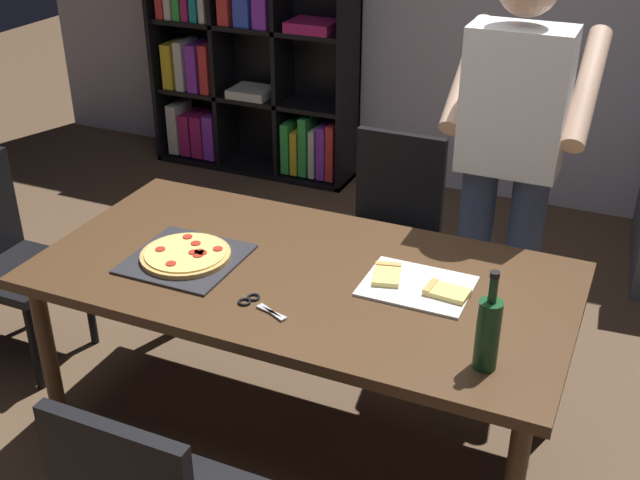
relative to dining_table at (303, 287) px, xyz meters
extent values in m
plane|color=brown|center=(0.00, 0.00, -0.68)|extent=(12.00, 12.00, 0.00)
cube|color=#4C331E|center=(0.00, 0.00, 0.05)|extent=(1.87, 0.95, 0.04)
cylinder|color=#4C331E|center=(-0.86, -0.40, -0.33)|extent=(0.06, 0.06, 0.71)
cylinder|color=#4C331E|center=(-0.86, 0.40, -0.33)|extent=(0.06, 0.06, 0.71)
cylinder|color=#4C331E|center=(0.86, 0.40, -0.33)|extent=(0.06, 0.06, 0.71)
cube|color=black|center=(0.00, 0.88, -0.25)|extent=(0.42, 0.42, 0.04)
cube|color=black|center=(0.00, 1.07, -0.01)|extent=(0.42, 0.04, 0.45)
cylinder|color=black|center=(-0.18, 0.70, -0.48)|extent=(0.04, 0.04, 0.41)
cylinder|color=black|center=(0.18, 0.70, -0.48)|extent=(0.04, 0.04, 0.41)
cylinder|color=black|center=(-0.18, 1.06, -0.48)|extent=(0.04, 0.04, 0.41)
cylinder|color=black|center=(0.18, 1.06, -0.48)|extent=(0.04, 0.04, 0.41)
cube|color=black|center=(-1.34, 0.00, -0.25)|extent=(0.42, 0.42, 0.04)
cylinder|color=black|center=(-1.16, -0.18, -0.48)|extent=(0.04, 0.04, 0.41)
cylinder|color=black|center=(-1.16, 0.18, -0.48)|extent=(0.04, 0.04, 0.41)
cylinder|color=black|center=(-1.52, 0.18, -0.48)|extent=(0.04, 0.04, 0.41)
cube|color=black|center=(-2.15, 2.35, 0.29)|extent=(0.03, 0.35, 1.95)
cube|color=black|center=(-0.78, 2.35, 0.29)|extent=(0.03, 0.35, 1.95)
cube|color=black|center=(-1.46, 2.35, -0.67)|extent=(1.40, 0.35, 0.03)
cube|color=black|center=(-1.46, 2.51, 0.29)|extent=(1.40, 0.03, 1.95)
cube|color=black|center=(-1.46, 2.35, -0.18)|extent=(1.34, 0.29, 0.03)
cube|color=black|center=(-1.46, 2.35, 0.29)|extent=(1.34, 0.29, 0.03)
cube|color=black|center=(-1.68, 2.35, 0.29)|extent=(0.03, 0.29, 1.89)
cube|color=black|center=(-1.24, 2.35, 0.29)|extent=(0.03, 0.29, 1.89)
cube|color=silver|center=(-2.05, 2.33, -0.46)|extent=(0.08, 0.22, 0.35)
cube|color=#B21E66|center=(-1.96, 2.33, -0.49)|extent=(0.08, 0.22, 0.29)
cube|color=#B21E66|center=(-1.86, 2.33, -0.49)|extent=(0.09, 0.22, 0.30)
cube|color=purple|center=(-1.76, 2.33, -0.48)|extent=(0.08, 0.22, 0.31)
cube|color=green|center=(-1.18, 2.33, -0.47)|extent=(0.06, 0.22, 0.34)
cube|color=yellow|center=(-1.11, 2.33, -0.49)|extent=(0.05, 0.22, 0.29)
cube|color=green|center=(-1.05, 2.33, -0.44)|extent=(0.05, 0.22, 0.40)
cube|color=silver|center=(-0.98, 2.33, -0.48)|extent=(0.04, 0.22, 0.32)
cube|color=purple|center=(-0.92, 2.33, -0.46)|extent=(0.06, 0.22, 0.35)
cube|color=red|center=(-0.85, 2.33, -0.45)|extent=(0.05, 0.22, 0.37)
cube|color=yellow|center=(-2.05, 2.33, -0.01)|extent=(0.07, 0.22, 0.30)
cube|color=silver|center=(-1.96, 2.33, 0.00)|extent=(0.06, 0.22, 0.33)
cube|color=purple|center=(-1.86, 2.33, -0.01)|extent=(0.08, 0.22, 0.32)
cube|color=red|center=(-1.76, 2.33, 0.00)|extent=(0.06, 0.22, 0.33)
cube|color=silver|center=(-1.46, 2.33, -0.14)|extent=(0.27, 0.25, 0.06)
cube|color=silver|center=(-1.75, 2.33, 0.44)|extent=(0.04, 0.22, 0.27)
cube|color=red|center=(-1.59, 2.33, 0.45)|extent=(0.08, 0.22, 0.29)
cube|color=#B21E66|center=(-1.01, 2.33, 0.34)|extent=(0.29, 0.25, 0.06)
cylinder|color=#38476B|center=(0.64, 0.73, -0.21)|extent=(0.14, 0.14, 0.95)
cylinder|color=#38476B|center=(0.44, 0.73, -0.21)|extent=(0.14, 0.14, 0.95)
cube|color=white|center=(0.54, 0.73, 0.54)|extent=(0.38, 0.22, 0.55)
cylinder|color=#E0B293|center=(0.77, 0.91, 0.57)|extent=(0.09, 0.50, 0.39)
cylinder|color=#E0B293|center=(0.31, 0.91, 0.57)|extent=(0.09, 0.50, 0.39)
cube|color=#2D2D33|center=(-0.42, -0.10, 0.07)|extent=(0.38, 0.38, 0.01)
cylinder|color=tan|center=(-0.42, -0.10, 0.09)|extent=(0.32, 0.32, 0.02)
cylinder|color=#EACC6B|center=(-0.42, -0.10, 0.10)|extent=(0.29, 0.29, 0.01)
cylinder|color=#B22819|center=(-0.41, -0.19, 0.10)|extent=(0.04, 0.04, 0.00)
cylinder|color=#B22819|center=(-0.47, 0.00, 0.10)|extent=(0.04, 0.04, 0.00)
cylinder|color=#B22819|center=(-0.51, -0.12, 0.10)|extent=(0.04, 0.04, 0.00)
cylinder|color=#B22819|center=(-0.32, -0.04, 0.10)|extent=(0.04, 0.04, 0.00)
cylinder|color=#B22819|center=(-0.36, -0.08, 0.10)|extent=(0.04, 0.04, 0.00)
cylinder|color=#B22819|center=(-0.38, -0.09, 0.10)|extent=(0.04, 0.04, 0.00)
cylinder|color=#B22819|center=(-0.36, -0.10, 0.10)|extent=(0.04, 0.04, 0.00)
cylinder|color=#B22819|center=(-0.41, -0.03, 0.10)|extent=(0.04, 0.04, 0.00)
cylinder|color=#B22819|center=(-0.37, -0.08, 0.10)|extent=(0.04, 0.04, 0.00)
cube|color=white|center=(0.40, 0.06, 0.07)|extent=(0.36, 0.28, 0.01)
cube|color=#EACC6B|center=(0.29, 0.06, 0.09)|extent=(0.12, 0.16, 0.02)
cube|color=tan|center=(0.27, 0.12, 0.09)|extent=(0.09, 0.05, 0.02)
cube|color=#EACC6B|center=(0.51, 0.04, 0.09)|extent=(0.15, 0.10, 0.02)
cube|color=tan|center=(0.45, 0.04, 0.09)|extent=(0.03, 0.09, 0.02)
cylinder|color=#194723|center=(0.71, -0.29, 0.18)|extent=(0.07, 0.07, 0.22)
cylinder|color=#194723|center=(0.71, -0.29, 0.33)|extent=(0.03, 0.03, 0.08)
cylinder|color=black|center=(0.71, -0.29, 0.38)|extent=(0.03, 0.03, 0.02)
cube|color=silver|center=(0.02, -0.29, 0.07)|extent=(0.12, 0.04, 0.01)
cube|color=silver|center=(0.02, -0.29, 0.07)|extent=(0.11, 0.07, 0.01)
torus|color=black|center=(-0.07, -0.23, 0.07)|extent=(0.06, 0.06, 0.01)
torus|color=black|center=(-0.09, -0.27, 0.07)|extent=(0.06, 0.06, 0.01)
camera|label=1|loc=(1.03, -2.17, 1.46)|focal=44.54mm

